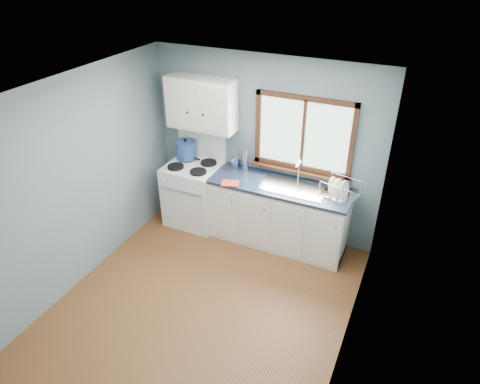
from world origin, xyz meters
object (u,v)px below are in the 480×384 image
at_px(base_cabinets, 278,217).
at_px(skillet, 187,155).
at_px(stockpot, 186,149).
at_px(thermos, 245,160).
at_px(dish_rack, 339,191).
at_px(utensil_crock, 236,162).
at_px(sink, 293,192).
at_px(gas_range, 194,192).

xyz_separation_m(base_cabinets, skillet, (-1.49, 0.13, 0.58)).
xyz_separation_m(stockpot, thermos, (0.91, 0.06, -0.00)).
relative_size(skillet, stockpot, 1.04).
bearing_deg(stockpot, dish_rack, -1.83).
distance_m(base_cabinets, skillet, 1.60).
relative_size(stockpot, thermos, 1.13).
bearing_deg(thermos, base_cabinets, -16.72).
relative_size(base_cabinets, utensil_crock, 4.82).
bearing_deg(utensil_crock, dish_rack, -6.18).
height_order(base_cabinets, stockpot, stockpot).
bearing_deg(utensil_crock, stockpot, -173.05).
bearing_deg(sink, skillet, 175.44).
xyz_separation_m(stockpot, dish_rack, (2.24, -0.07, -0.11)).
bearing_deg(base_cabinets, stockpot, 175.48).
relative_size(utensil_crock, thermos, 1.15).
xyz_separation_m(base_cabinets, dish_rack, (0.76, 0.05, 0.57)).
height_order(sink, dish_rack, sink).
relative_size(gas_range, base_cabinets, 0.74).
bearing_deg(skillet, thermos, 13.36).
distance_m(gas_range, stockpot, 0.64).
relative_size(stockpot, dish_rack, 0.77).
bearing_deg(thermos, skillet, -177.46).
xyz_separation_m(sink, skillet, (-1.67, 0.13, 0.13)).
xyz_separation_m(utensil_crock, dish_rack, (1.50, -0.16, -0.02)).
xyz_separation_m(gas_range, stockpot, (-0.18, 0.14, 0.60)).
bearing_deg(sink, gas_range, -179.29).
bearing_deg(dish_rack, gas_range, -165.52).
bearing_deg(skillet, stockpot, -66.84).
relative_size(sink, stockpot, 2.23).
bearing_deg(base_cabinets, gas_range, -179.18).
distance_m(base_cabinets, dish_rack, 0.95).
xyz_separation_m(base_cabinets, utensil_crock, (-0.74, 0.21, 0.59)).
height_order(skillet, utensil_crock, utensil_crock).
bearing_deg(dish_rack, skillet, -169.51).
bearing_deg(thermos, stockpot, -176.49).
relative_size(stockpot, utensil_crock, 0.98).
bearing_deg(skillet, dish_rack, 8.61).
distance_m(stockpot, thermos, 0.91).
bearing_deg(utensil_crock, sink, -12.77).
distance_m(skillet, thermos, 0.92).
distance_m(sink, utensil_crock, 0.95).
height_order(stockpot, dish_rack, stockpot).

